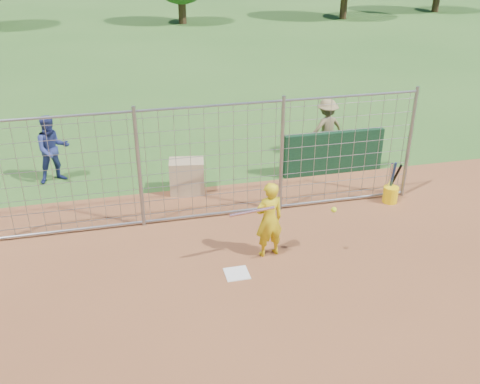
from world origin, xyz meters
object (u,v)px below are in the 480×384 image
object	(u,v)px
bystander_c	(326,128)
equipment_bin	(187,176)
bucket_with_bats	(391,192)
bystander_a	(53,149)
batter	(269,220)

from	to	relation	value
bystander_c	equipment_bin	distance (m)	4.23
bystander_c	bucket_with_bats	size ratio (longest dim) A/B	1.64
equipment_bin	bucket_with_bats	bearing A→B (deg)	-11.27
equipment_bin	bystander_a	bearing A→B (deg)	164.60
batter	bystander_a	world-z (taller)	bystander_a
bystander_a	equipment_bin	xyz separation A→B (m)	(3.05, -1.37, -0.44)
batter	equipment_bin	world-z (taller)	batter
batter	equipment_bin	distance (m)	3.28
bystander_a	bystander_c	distance (m)	7.05
bystander_c	equipment_bin	size ratio (longest dim) A/B	2.01
bucket_with_bats	bystander_a	bearing A→B (deg)	158.29
bystander_a	bystander_c	size ratio (longest dim) A/B	1.05
bystander_a	equipment_bin	bearing A→B (deg)	-41.00
batter	bystander_a	xyz separation A→B (m)	(-4.16, 4.43, 0.08)
bystander_a	bucket_with_bats	size ratio (longest dim) A/B	1.72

